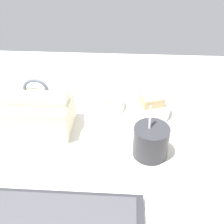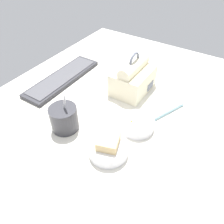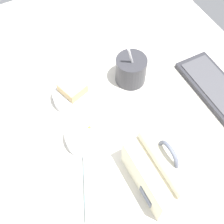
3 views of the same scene
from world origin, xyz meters
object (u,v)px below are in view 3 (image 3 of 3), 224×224
lunch_bag (164,168)px  chopstick_case (89,185)px  soup_cup (131,70)px  bento_bowl_sandwich (74,94)px  bento_bowl_snacks (87,137)px

lunch_bag → chopstick_case: (-6.72, -17.98, -5.52)cm
lunch_bag → chopstick_case: lunch_bag is taller
lunch_bag → chopstick_case: bearing=-110.5°
soup_cup → chopstick_case: soup_cup is taller
lunch_bag → soup_cup: size_ratio=1.23×
chopstick_case → soup_cup: bearing=134.1°
lunch_bag → soup_cup: 34.53cm
soup_cup → bento_bowl_sandwich: size_ratio=1.20×
chopstick_case → lunch_bag: bearing=69.5°
soup_cup → lunch_bag: bearing=-15.7°
lunch_bag → chopstick_case: 19.97cm
soup_cup → bento_bowl_snacks: (13.80, -21.97, -2.84)cm
soup_cup → bento_bowl_sandwich: (-1.17, -19.42, -2.10)cm
bento_bowl_snacks → bento_bowl_sandwich: bearing=170.3°
soup_cup → chopstick_case: bearing=-45.9°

